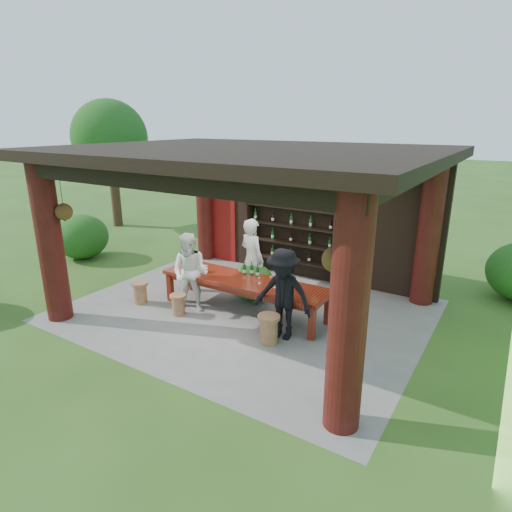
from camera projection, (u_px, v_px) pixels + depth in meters
The scene contains 15 objects.
ground at pixel (246, 310), 9.44m from camera, with size 90.00×90.00×0.00m, color #2D5119.
pavilion at pixel (256, 212), 9.15m from camera, with size 7.50×6.00×3.60m.
wine_shelf at pixel (291, 235), 11.18m from camera, with size 2.60×0.40×2.29m.
tasting_table at pixel (244, 284), 9.20m from camera, with size 3.82×1.03×0.75m.
stool_near_left at pixel (178, 304), 9.17m from camera, with size 0.35×0.35×0.46m.
stool_near_right at pixel (269, 328), 7.97m from camera, with size 0.42×0.42×0.56m.
stool_far_left at pixel (140, 292), 9.75m from camera, with size 0.38×0.38×0.50m.
host at pixel (252, 259), 9.84m from camera, with size 0.70×0.46×1.91m, color silver.
guest_woman at pixel (191, 273), 9.20m from camera, with size 0.85×0.66×1.74m, color white.
guest_man at pixel (283, 294), 8.01m from camera, with size 1.15×0.66×1.78m, color black.
table_bottles at pixel (251, 269), 9.35m from camera, with size 0.42×0.14×0.31m.
table_glasses at pixel (276, 283), 8.75m from camera, with size 0.80×0.27×0.15m.
napkin_basket at pixel (201, 268), 9.63m from camera, with size 0.26×0.18×0.14m, color #BF6672.
shrubs at pixel (355, 296), 8.82m from camera, with size 15.71×9.13×1.36m.
trees at pixel (415, 155), 8.33m from camera, with size 20.86×8.76×4.80m.
Camera 1 is at (4.80, -7.19, 3.99)m, focal length 30.00 mm.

